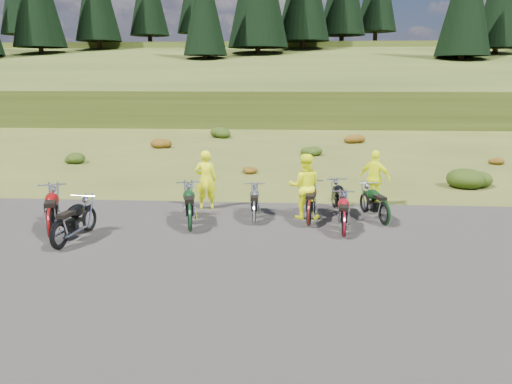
# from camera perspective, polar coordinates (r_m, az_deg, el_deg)

# --- Properties ---
(ground) EXTENTS (300.00, 300.00, 0.00)m
(ground) POSITION_cam_1_polar(r_m,az_deg,el_deg) (12.81, -2.57, -5.72)
(ground) COLOR #3F4A18
(ground) RESTS_ON ground
(gravel_pad) EXTENTS (20.00, 12.00, 0.04)m
(gravel_pad) POSITION_cam_1_polar(r_m,az_deg,el_deg) (10.95, -3.75, -9.08)
(gravel_pad) COLOR black
(gravel_pad) RESTS_ON ground
(hill_slope) EXTENTS (300.00, 45.97, 9.37)m
(hill_slope) POSITION_cam_1_polar(r_m,az_deg,el_deg) (62.20, 2.66, 9.29)
(hill_slope) COLOR #303E14
(hill_slope) RESTS_ON ground
(hill_plateau) EXTENTS (300.00, 90.00, 9.17)m
(hill_plateau) POSITION_cam_1_polar(r_m,az_deg,el_deg) (122.12, 3.33, 11.15)
(hill_plateau) COLOR #303E14
(hill_plateau) RESTS_ON ground
(conifer_21) EXTENTS (5.28, 5.28, 14.00)m
(conifer_21) POSITION_cam_1_polar(r_m,az_deg,el_deg) (63.47, -5.93, 20.68)
(conifer_21) COLOR black
(conifer_21) RESTS_ON ground
(shrub_1) EXTENTS (1.03, 1.03, 0.61)m
(shrub_1) POSITION_cam_1_polar(r_m,az_deg,el_deg) (25.88, -20.11, 3.81)
(shrub_1) COLOR #1A310C
(shrub_1) RESTS_ON ground
(shrub_2) EXTENTS (1.30, 1.30, 0.77)m
(shrub_2) POSITION_cam_1_polar(r_m,az_deg,el_deg) (29.87, -10.90, 5.67)
(shrub_2) COLOR #6B300D
(shrub_2) RESTS_ON ground
(shrub_3) EXTENTS (1.56, 1.56, 0.92)m
(shrub_3) POSITION_cam_1_polar(r_m,az_deg,el_deg) (34.47, -3.97, 6.97)
(shrub_3) COLOR #1A310C
(shrub_3) RESTS_ON ground
(shrub_4) EXTENTS (0.77, 0.77, 0.45)m
(shrub_4) POSITION_cam_1_polar(r_m,az_deg,el_deg) (21.68, -0.90, 2.73)
(shrub_4) COLOR #6B300D
(shrub_4) RESTS_ON ground
(shrub_5) EXTENTS (1.03, 1.03, 0.61)m
(shrub_5) POSITION_cam_1_polar(r_m,az_deg,el_deg) (26.84, 6.26, 4.84)
(shrub_5) COLOR #1A310C
(shrub_5) RESTS_ON ground
(shrub_6) EXTENTS (1.30, 1.30, 0.77)m
(shrub_6) POSITION_cam_1_polar(r_m,az_deg,el_deg) (32.31, 11.07, 6.21)
(shrub_6) COLOR #6B300D
(shrub_6) RESTS_ON ground
(shrub_7) EXTENTS (1.56, 1.56, 0.92)m
(shrub_7) POSITION_cam_1_polar(r_m,az_deg,el_deg) (20.68, 23.36, 1.80)
(shrub_7) COLOR #1A310C
(shrub_7) RESTS_ON ground
(shrub_8) EXTENTS (0.77, 0.77, 0.45)m
(shrub_8) POSITION_cam_1_polar(r_m,az_deg,el_deg) (26.63, 25.52, 3.40)
(shrub_8) COLOR #6B300D
(shrub_8) RESTS_ON ground
(motorcycle_0) EXTENTS (0.97, 2.18, 1.10)m
(motorcycle_0) POSITION_cam_1_polar(r_m,az_deg,el_deg) (13.09, -21.43, -6.24)
(motorcycle_0) COLOR black
(motorcycle_0) RESTS_ON ground
(motorcycle_1) EXTENTS (1.56, 2.45, 1.22)m
(motorcycle_1) POSITION_cam_1_polar(r_m,az_deg,el_deg) (13.94, -22.29, -5.15)
(motorcycle_1) COLOR maroon
(motorcycle_1) RESTS_ON ground
(motorcycle_2) EXTENTS (1.18, 2.30, 1.15)m
(motorcycle_2) POSITION_cam_1_polar(r_m,az_deg,el_deg) (13.66, -7.51, -4.62)
(motorcycle_2) COLOR black
(motorcycle_2) RESTS_ON ground
(motorcycle_3) EXTENTS (0.73, 1.91, 0.98)m
(motorcycle_3) POSITION_cam_1_polar(r_m,az_deg,el_deg) (14.23, -0.21, -3.77)
(motorcycle_3) COLOR #B5B4B9
(motorcycle_3) RESTS_ON ground
(motorcycle_4) EXTENTS (0.91, 2.17, 1.11)m
(motorcycle_4) POSITION_cam_1_polar(r_m,az_deg,el_deg) (14.12, 6.05, -3.98)
(motorcycle_4) COLOR #4F130D
(motorcycle_4) RESTS_ON ground
(motorcycle_5) EXTENTS (0.88, 2.01, 1.02)m
(motorcycle_5) POSITION_cam_1_polar(r_m,az_deg,el_deg) (14.89, 9.94, -3.20)
(motorcycle_5) COLOR black
(motorcycle_5) RESTS_ON ground
(motorcycle_6) EXTENTS (0.78, 1.98, 1.02)m
(motorcycle_6) POSITION_cam_1_polar(r_m,az_deg,el_deg) (13.29, 9.95, -5.21)
(motorcycle_6) COLOR maroon
(motorcycle_6) RESTS_ON ground
(motorcycle_7) EXTENTS (1.17, 2.06, 1.03)m
(motorcycle_7) POSITION_cam_1_polar(r_m,az_deg,el_deg) (14.57, 14.37, -3.79)
(motorcycle_7) COLOR black
(motorcycle_7) RESTS_ON ground
(person_middle) EXTENTS (0.74, 0.54, 1.87)m
(person_middle) POSITION_cam_1_polar(r_m,az_deg,el_deg) (15.72, -5.76, 1.30)
(person_middle) COLOR #EDF90D
(person_middle) RESTS_ON ground
(person_right_a) EXTENTS (0.93, 0.73, 1.92)m
(person_right_a) POSITION_cam_1_polar(r_m,az_deg,el_deg) (14.67, 5.57, 0.55)
(person_right_a) COLOR #EDF90D
(person_right_a) RESTS_ON ground
(person_right_b) EXTENTS (1.14, 0.94, 1.82)m
(person_right_b) POSITION_cam_1_polar(r_m,az_deg,el_deg) (16.39, 13.43, 1.41)
(person_right_b) COLOR #EDF90D
(person_right_b) RESTS_ON ground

